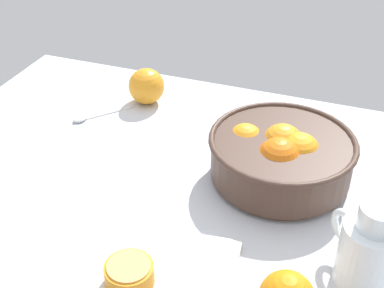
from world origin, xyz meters
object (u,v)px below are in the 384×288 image
juice_pitcher (368,253)px  loose_orange_2 (146,86)px  cutting_board (126,275)px  orange_half_0 (129,274)px  spoon (95,116)px  fruit_bowl (280,156)px

juice_pitcher → loose_orange_2: 67.77cm
juice_pitcher → loose_orange_2: size_ratio=1.80×
cutting_board → orange_half_0: (1.54, -1.60, 2.63)cm
cutting_board → spoon: bearing=124.2°
juice_pitcher → cutting_board: bearing=-159.9°
cutting_board → spoon: (-28.37, 41.82, -0.38)cm
loose_orange_2 → spoon: loose_orange_2 is taller
fruit_bowl → juice_pitcher: 27.56cm
juice_pitcher → orange_half_0: (-33.52, -14.46, -2.22)cm
fruit_bowl → spoon: (-45.38, 8.14, -5.06)cm
fruit_bowl → juice_pitcher: bearing=-49.1°
cutting_board → loose_orange_2: bearing=110.7°
cutting_board → orange_half_0: size_ratio=4.38×
juice_pitcher → loose_orange_2: (-54.91, 39.71, -1.27)cm
fruit_bowl → orange_half_0: (-15.47, -35.28, -2.05)cm
fruit_bowl → cutting_board: 38.02cm
juice_pitcher → fruit_bowl: bearing=130.9°
fruit_bowl → spoon: bearing=169.8°
loose_orange_2 → spoon: 14.28cm
fruit_bowl → spoon: 46.39cm
cutting_board → loose_orange_2: loose_orange_2 is taller
orange_half_0 → spoon: 52.81cm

